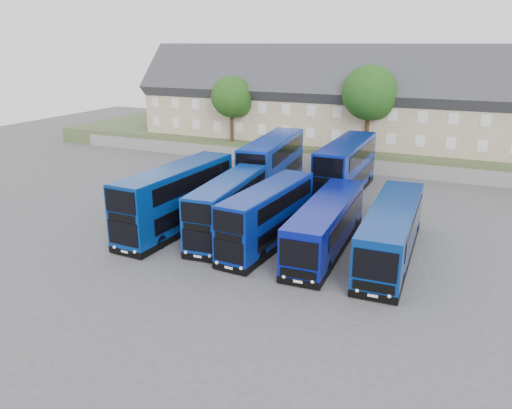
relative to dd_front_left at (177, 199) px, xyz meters
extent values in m
plane|color=#4B4B50|center=(6.69, -1.49, -2.31)|extent=(120.00, 120.00, 0.00)
cube|color=slate|center=(6.69, 22.51, -1.56)|extent=(70.00, 0.40, 1.50)
cube|color=#46552F|center=(6.69, 32.51, -1.31)|extent=(80.00, 20.00, 2.00)
cube|color=tan|center=(-17.31, 28.51, 2.69)|extent=(6.00, 8.00, 6.00)
cube|color=#343438|center=(-17.31, 28.51, 5.69)|extent=(6.00, 10.40, 10.40)
cube|color=brown|center=(-15.81, 28.51, 9.53)|extent=(0.60, 0.90, 1.40)
cube|color=tan|center=(-11.31, 28.51, 2.69)|extent=(6.00, 8.00, 6.00)
cube|color=#343438|center=(-11.31, 28.51, 5.69)|extent=(6.00, 10.40, 10.40)
cube|color=brown|center=(-9.81, 28.51, 9.53)|extent=(0.60, 0.90, 1.40)
cube|color=tan|center=(-5.31, 28.51, 2.69)|extent=(6.00, 8.00, 6.00)
cube|color=#343438|center=(-5.31, 28.51, 5.69)|extent=(6.00, 10.40, 10.40)
cube|color=brown|center=(-3.81, 28.51, 9.53)|extent=(0.60, 0.90, 1.40)
cube|color=tan|center=(0.69, 28.51, 2.69)|extent=(6.00, 8.00, 6.00)
cube|color=#343438|center=(0.69, 28.51, 5.69)|extent=(6.00, 10.40, 10.40)
cube|color=brown|center=(2.19, 28.51, 9.53)|extent=(0.60, 0.90, 1.40)
cube|color=tan|center=(6.69, 28.51, 2.69)|extent=(6.00, 8.00, 6.00)
cube|color=#343438|center=(6.69, 28.51, 5.69)|extent=(6.00, 10.40, 10.40)
cube|color=brown|center=(8.19, 28.51, 9.53)|extent=(0.60, 0.90, 1.40)
cube|color=tan|center=(12.69, 28.51, 2.69)|extent=(6.00, 8.00, 6.00)
cube|color=#343438|center=(12.69, 28.51, 5.69)|extent=(6.00, 10.40, 10.40)
cube|color=brown|center=(14.19, 28.51, 9.53)|extent=(0.60, 0.90, 1.40)
cube|color=tan|center=(18.69, 28.51, 2.69)|extent=(6.00, 8.00, 6.00)
cube|color=#343438|center=(18.69, 28.51, 5.69)|extent=(6.00, 10.40, 10.40)
cube|color=brown|center=(20.19, 28.51, 9.53)|extent=(0.60, 0.90, 1.40)
cube|color=navy|center=(0.00, 0.02, 0.21)|extent=(3.27, 11.86, 4.35)
cube|color=black|center=(0.00, 0.02, -2.01)|extent=(3.31, 11.91, 0.45)
cube|color=black|center=(-0.30, -5.87, -0.65)|extent=(2.37, 0.18, 1.60)
cube|color=black|center=(-0.30, -5.87, 1.48)|extent=(2.37, 0.18, 1.49)
cylinder|color=black|center=(-1.37, -3.58, -1.81)|extent=(0.35, 1.01, 1.00)
cube|color=navy|center=(4.01, 0.54, -0.09)|extent=(3.12, 10.36, 3.73)
cube|color=black|center=(4.01, 0.54, -2.01)|extent=(3.16, 10.40, 0.45)
cube|color=black|center=(4.42, -4.58, -0.87)|extent=(2.02, 0.22, 1.39)
cube|color=black|center=(4.42, -4.58, 0.98)|extent=(2.02, 0.22, 1.30)
cylinder|color=black|center=(3.23, -2.44, -1.81)|extent=(0.38, 1.02, 1.00)
cube|color=navy|center=(7.34, -0.12, -0.09)|extent=(3.05, 10.38, 3.75)
cube|color=black|center=(7.34, -0.12, -2.01)|extent=(3.09, 10.42, 0.45)
cube|color=black|center=(6.98, -5.25, -0.87)|extent=(2.03, 0.20, 1.40)
cube|color=black|center=(6.98, -5.25, 1.00)|extent=(2.03, 0.20, 1.30)
cylinder|color=black|center=(6.13, -2.96, -1.81)|extent=(0.37, 1.02, 1.00)
cube|color=#082BA4|center=(2.52, 12.46, 0.32)|extent=(3.95, 12.50, 4.57)
cube|color=black|center=(2.52, 12.46, -2.01)|extent=(3.99, 12.54, 0.45)
cube|color=black|center=(3.10, 6.31, -0.58)|extent=(2.49, 0.30, 1.68)
cube|color=black|center=(3.10, 6.31, 1.66)|extent=(2.49, 0.30, 1.56)
cylinder|color=black|center=(1.65, 8.41, -1.81)|extent=(0.39, 1.02, 1.00)
cube|color=navy|center=(9.13, 13.79, 0.30)|extent=(2.81, 12.20, 4.53)
cube|color=black|center=(9.13, 13.79, -2.01)|extent=(2.85, 12.24, 0.45)
cube|color=black|center=(9.15, 7.67, -0.59)|extent=(2.47, 0.07, 1.66)
cube|color=black|center=(9.15, 7.67, 1.62)|extent=(2.47, 0.07, 1.55)
cylinder|color=black|center=(7.91, 9.89, -1.81)|extent=(0.30, 1.00, 1.00)
cube|color=navy|center=(11.19, 0.83, -0.46)|extent=(2.96, 12.24, 2.99)
cube|color=black|center=(11.19, 0.83, -2.01)|extent=(3.00, 12.28, 0.45)
cube|color=black|center=(11.40, -5.27, -0.23)|extent=(2.23, 0.14, 1.62)
cylinder|color=black|center=(10.21, -3.08, -1.81)|extent=(0.33, 1.01, 1.00)
cube|color=navy|center=(15.40, 1.17, -0.39)|extent=(3.08, 12.77, 3.14)
cube|color=black|center=(15.40, 1.17, -2.01)|extent=(3.12, 12.81, 0.45)
cube|color=black|center=(15.62, -5.20, -0.14)|extent=(2.34, 0.14, 1.69)
cylinder|color=black|center=(14.38, -3.01, -1.81)|extent=(0.33, 1.01, 1.00)
cylinder|color=#382314|center=(-7.31, 23.51, 1.57)|extent=(0.44, 0.44, 3.75)
sphere|color=#1C390F|center=(-7.31, 23.51, 4.94)|extent=(4.80, 4.80, 4.80)
sphere|color=#1C390F|center=(-6.71, 23.91, 4.19)|extent=(3.30, 3.30, 3.30)
cylinder|color=#382314|center=(8.69, 24.01, 1.94)|extent=(0.44, 0.44, 4.50)
sphere|color=#153A0F|center=(8.69, 24.01, 5.99)|extent=(5.76, 5.76, 5.76)
sphere|color=#153A0F|center=(9.29, 24.41, 5.09)|extent=(3.96, 3.96, 3.96)
camera|label=1|loc=(19.71, -29.52, 11.01)|focal=35.00mm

